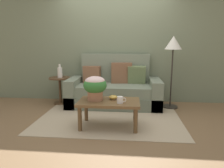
# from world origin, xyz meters

# --- Properties ---
(ground_plane) EXTENTS (14.00, 14.00, 0.00)m
(ground_plane) POSITION_xyz_m (0.00, 0.00, 0.00)
(ground_plane) COLOR brown
(wall_back) EXTENTS (6.40, 0.12, 2.87)m
(wall_back) POSITION_xyz_m (0.00, 1.27, 1.43)
(wall_back) COLOR slate
(wall_back) RESTS_ON ground
(area_rug) EXTENTS (2.52, 1.68, 0.01)m
(area_rug) POSITION_xyz_m (0.00, -0.06, 0.01)
(area_rug) COLOR tan
(area_rug) RESTS_ON ground
(couch) EXTENTS (1.97, 0.85, 1.11)m
(couch) POSITION_xyz_m (0.02, 0.81, 0.34)
(couch) COLOR #626B59
(couch) RESTS_ON ground
(coffee_table) EXTENTS (0.97, 0.57, 0.44)m
(coffee_table) POSITION_xyz_m (0.03, -0.41, 0.37)
(coffee_table) COLOR brown
(coffee_table) RESTS_ON ground
(side_table) EXTENTS (0.47, 0.47, 0.60)m
(side_table) POSITION_xyz_m (-1.21, 0.83, 0.41)
(side_table) COLOR #4C331E
(side_table) RESTS_ON ground
(floor_lamp) EXTENTS (0.35, 0.35, 1.48)m
(floor_lamp) POSITION_xyz_m (1.21, 0.76, 1.22)
(floor_lamp) COLOR #2D2823
(floor_lamp) RESTS_ON ground
(potted_plant) EXTENTS (0.37, 0.37, 0.38)m
(potted_plant) POSITION_xyz_m (-0.20, -0.37, 0.67)
(potted_plant) COLOR #A36B4C
(potted_plant) RESTS_ON coffee_table
(coffee_mug) EXTENTS (0.14, 0.09, 0.10)m
(coffee_mug) POSITION_xyz_m (0.22, -0.53, 0.49)
(coffee_mug) COLOR white
(coffee_mug) RESTS_ON coffee_table
(snack_bowl) EXTENTS (0.14, 0.14, 0.07)m
(snack_bowl) POSITION_xyz_m (0.09, -0.31, 0.47)
(snack_bowl) COLOR gold
(snack_bowl) RESTS_ON coffee_table
(table_vase) EXTENTS (0.11, 0.11, 0.29)m
(table_vase) POSITION_xyz_m (-1.19, 0.82, 0.72)
(table_vase) COLOR silver
(table_vase) RESTS_ON side_table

